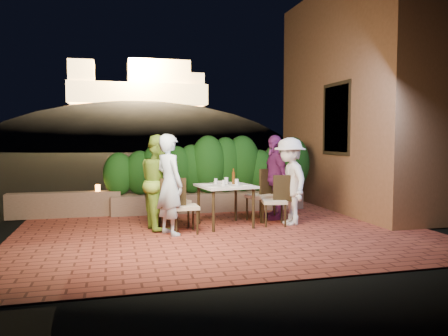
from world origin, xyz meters
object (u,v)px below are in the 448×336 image
object	(u,v)px
beer_bottle	(233,176)
bowl	(219,182)
chair_left_front	(185,206)
diner_blue	(170,185)
chair_left_back	(174,200)
chair_right_front	(274,200)
chair_right_back	(261,195)
diner_green	(159,182)
diner_purple	(275,177)
dining_table	(225,206)
diner_white	(289,181)
parapet_lamp	(98,188)

from	to	relation	value
beer_bottle	bowl	xyz separation A→B (m)	(-0.24, 0.17, -0.12)
chair_left_front	diner_blue	bearing A→B (deg)	-172.09
beer_bottle	chair_left_front	size ratio (longest dim) A/B	0.31
chair_left_back	diner_blue	xyz separation A→B (m)	(-0.14, -0.56, 0.34)
chair_right_front	chair_right_back	xyz separation A→B (m)	(-0.07, 0.52, 0.04)
diner_green	diner_blue	bearing A→B (deg)	-176.74
bowl	chair_left_back	distance (m)	0.92
bowl	diner_purple	world-z (taller)	diner_purple
beer_bottle	chair_left_front	bearing A→B (deg)	-152.93
beer_bottle	diner_blue	world-z (taller)	diner_blue
beer_bottle	diner_green	size ratio (longest dim) A/B	0.18
chair_right_back	diner_blue	world-z (taller)	diner_blue
beer_bottle	chair_left_back	xyz separation A→B (m)	(-1.10, 0.01, -0.41)
diner_purple	bowl	bearing A→B (deg)	-81.97
dining_table	diner_white	bearing A→B (deg)	-6.58
dining_table	diner_blue	xyz separation A→B (m)	(-1.06, -0.43, 0.46)
chair_left_back	diner_green	world-z (taller)	diner_green
bowl	diner_green	bearing A→B (deg)	-169.88
diner_green	parapet_lamp	xyz separation A→B (m)	(-1.09, 1.61, -0.26)
dining_table	diner_purple	distance (m)	1.30
beer_bottle	chair_right_front	xyz separation A→B (m)	(0.70, -0.25, -0.43)
beer_bottle	chair_right_back	distance (m)	0.79
chair_right_back	diner_purple	distance (m)	0.47
dining_table	chair_left_front	xyz separation A→B (m)	(-0.80, -0.39, 0.09)
dining_table	chair_left_back	distance (m)	0.93
dining_table	diner_purple	xyz separation A→B (m)	(1.13, 0.47, 0.45)
diner_purple	dining_table	bearing A→B (deg)	-68.23
diner_white	chair_right_back	bearing A→B (deg)	-146.16
bowl	chair_left_front	bearing A→B (deg)	-137.84
chair_left_back	chair_right_back	xyz separation A→B (m)	(1.72, 0.26, 0.01)
beer_bottle	dining_table	bearing A→B (deg)	-148.31
bowl	diner_white	distance (m)	1.31
diner_purple	diner_green	bearing A→B (deg)	-81.33
chair_left_front	chair_right_front	distance (m)	1.70
chair_left_front	diner_green	distance (m)	0.70
chair_right_front	beer_bottle	bearing A→B (deg)	-8.83
beer_bottle	diner_purple	size ratio (longest dim) A/B	0.18
dining_table	chair_right_front	size ratio (longest dim) A/B	0.99
beer_bottle	diner_white	size ratio (longest dim) A/B	0.18
diner_blue	diner_white	bearing A→B (deg)	-108.16
chair_right_front	diner_green	size ratio (longest dim) A/B	0.56
bowl	diner_purple	size ratio (longest dim) A/B	0.10
chair_right_back	diner_white	distance (m)	0.71
diner_blue	diner_green	size ratio (longest dim) A/B	1.00
diner_purple	parapet_lamp	size ratio (longest dim) A/B	11.81
chair_right_back	chair_left_back	bearing A→B (deg)	-19.19
chair_left_front	parapet_lamp	world-z (taller)	chair_left_front
diner_blue	diner_purple	size ratio (longest dim) A/B	1.00
chair_right_front	diner_purple	distance (m)	0.75
diner_purple	parapet_lamp	bearing A→B (deg)	-110.71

